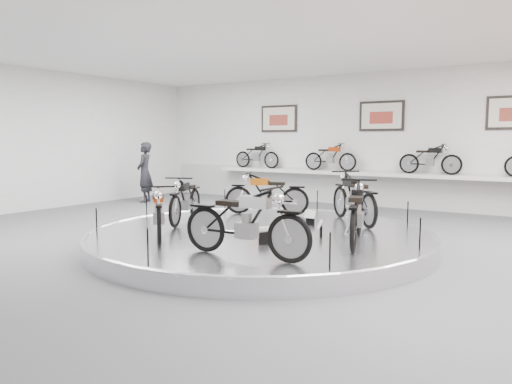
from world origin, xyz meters
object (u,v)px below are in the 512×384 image
Objects in this scene: bike_b at (266,194)px; bike_a at (354,197)px; display_platform at (260,239)px; bike_f at (357,212)px; shelf at (377,174)px; bike_c at (185,199)px; bike_e at (245,222)px; bike_d at (159,211)px; visitor at (145,172)px.

bike_a is at bearing 159.37° from bike_b.
display_platform is 2.05m from bike_f.
bike_b is 3.47m from bike_f.
bike_f is at bearing 125.93° from bike_b.
shelf reaches higher than display_platform.
display_platform is at bearing 97.15° from bike_b.
bike_e is (2.79, -1.90, 0.04)m from bike_c.
shelf is 6.68× the size of bike_c.
bike_e reaches higher than bike_d.
shelf is at bearing -123.20° from bike_b.
bike_e is (1.94, -3.70, 0.04)m from bike_b.
bike_f reaches higher than bike_b.
bike_e is at bearing 96.38° from bike_b.
bike_b is at bearing -101.99° from shelf.
bike_e is at bearing 133.86° from bike_f.
display_platform is 3.57× the size of bike_e.
bike_b is 6.02m from visitor.
display_platform is 2.25m from bike_a.
visitor is at bearing 141.51° from bike_e.
bike_d is at bearing 100.83° from bike_a.
bike_e is 0.93× the size of visitor.
bike_a reaches higher than display_platform.
bike_e is (2.06, -0.36, 0.05)m from bike_d.
bike_d is 0.84× the size of visitor.
bike_e is (0.96, -8.30, -0.17)m from shelf.
visitor is (-5.73, 1.84, 0.18)m from bike_b.
bike_e is at bearing 27.76° from visitor.
display_platform is at bearing 114.25° from bike_e.
shelf is at bearing 94.01° from bike_e.
bike_b is at bearing 118.36° from display_platform.
bike_d is at bearing -97.92° from shelf.
visitor reaches higher than bike_f.
bike_d is at bearing -125.74° from display_platform.
visitor reaches higher than display_platform.
bike_e is 1.01× the size of bike_f.
bike_f is (3.04, 1.46, 0.04)m from bike_d.
bike_b is (-0.98, 1.81, 0.63)m from display_platform.
bike_c is (-1.83, -6.40, -0.22)m from shelf.
display_platform is 3.89× the size of bike_c.
bike_c is at bearing 70.92° from bike_f.
bike_f is (2.91, -1.88, 0.04)m from bike_b.
bike_c is 0.85× the size of visitor.
visitor is at bearing 151.44° from display_platform.
bike_c is 0.92× the size of bike_e.
bike_c is at bearing 26.85° from visitor.
bike_a reaches higher than bike_d.
bike_a is at bearing 58.49° from display_platform.
bike_d is 2.10m from bike_e.
bike_b is at bearing 39.20° from bike_f.
shelf is 4.71m from bike_a.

